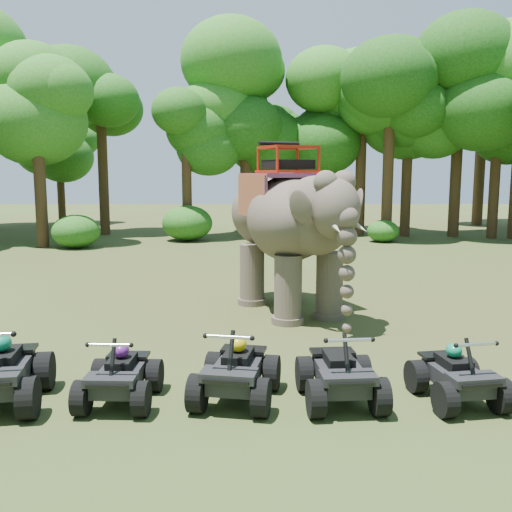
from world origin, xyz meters
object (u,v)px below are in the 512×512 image
object	(u,v)px
atv_2	(236,363)
atv_4	(457,368)
atv_0	(0,364)
atv_1	(120,368)
atv_3	(340,365)
elephant	(289,228)

from	to	relation	value
atv_2	atv_4	xyz separation A→B (m)	(3.53, -0.08, -0.05)
atv_0	atv_2	xyz separation A→B (m)	(3.71, 0.19, -0.05)
atv_1	atv_3	distance (m)	3.51
atv_0	atv_3	size ratio (longest dim) A/B	1.10
atv_1	atv_2	world-z (taller)	atv_2
atv_0	atv_3	xyz separation A→B (m)	(5.37, 0.11, -0.06)
elephant	atv_2	distance (m)	6.29
elephant	atv_4	world-z (taller)	elephant
atv_3	atv_1	bearing A→B (deg)	175.63
elephant	atv_3	size ratio (longest dim) A/B	3.17
atv_2	atv_3	bearing A→B (deg)	7.11
atv_0	atv_2	distance (m)	3.71
elephant	atv_2	bearing A→B (deg)	-124.74
elephant	atv_0	distance (m)	8.02
elephant	atv_3	distance (m)	6.28
elephant	atv_0	bearing A→B (deg)	-151.95
atv_2	atv_4	bearing A→B (deg)	8.62
atv_1	atv_3	world-z (taller)	atv_3
elephant	atv_3	world-z (taller)	elephant
atv_1	atv_4	distance (m)	5.38
atv_2	atv_4	size ratio (longest dim) A/B	1.09
atv_0	atv_3	world-z (taller)	atv_0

